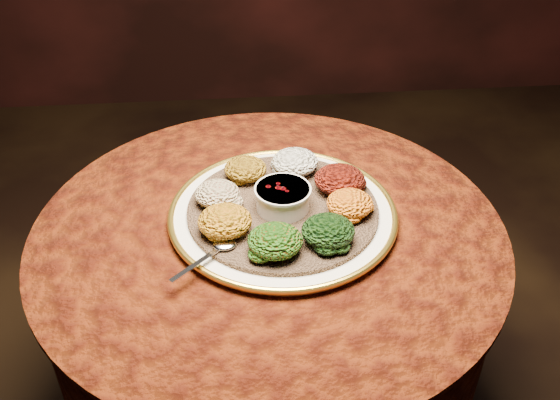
{
  "coord_description": "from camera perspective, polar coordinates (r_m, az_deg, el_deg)",
  "views": [
    {
      "loc": [
        -0.06,
        -0.98,
        1.53
      ],
      "look_at": [
        0.03,
        0.05,
        0.76
      ],
      "focal_mm": 40.0,
      "sensor_mm": 36.0,
      "label": 1
    }
  ],
  "objects": [
    {
      "name": "injera",
      "position": [
        1.27,
        0.25,
        -0.87
      ],
      "size": [
        0.4,
        0.4,
        0.01
      ],
      "primitive_type": "cylinder",
      "rotation": [
        0.0,
        0.0,
        0.02
      ],
      "color": "brown",
      "rests_on": "platter"
    },
    {
      "name": "portion_tikil",
      "position": [
        1.25,
        6.41,
        -0.32
      ],
      "size": [
        0.09,
        0.09,
        0.05
      ],
      "primitive_type": "ellipsoid",
      "color": "#C59310",
      "rests_on": "injera"
    },
    {
      "name": "portion_kik",
      "position": [
        1.2,
        -5.06,
        -1.93
      ],
      "size": [
        0.1,
        0.1,
        0.05
      ],
      "primitive_type": "ellipsoid",
      "color": "#BE6B10",
      "rests_on": "injera"
    },
    {
      "name": "portion_shiro",
      "position": [
        1.35,
        -3.19,
        2.85
      ],
      "size": [
        0.09,
        0.09,
        0.04
      ],
      "primitive_type": "ellipsoid",
      "color": "#876110",
      "rests_on": "injera"
    },
    {
      "name": "portion_kitfo",
      "position": [
        1.31,
        5.47,
        1.87
      ],
      "size": [
        0.11,
        0.1,
        0.05
      ],
      "primitive_type": "ellipsoid",
      "color": "black",
      "rests_on": "injera"
    },
    {
      "name": "portion_mixveg",
      "position": [
        1.15,
        -0.45,
        -3.75
      ],
      "size": [
        0.1,
        0.1,
        0.05
      ],
      "primitive_type": "ellipsoid",
      "color": "#9C230A",
      "rests_on": "injera"
    },
    {
      "name": "portion_timatim",
      "position": [
        1.28,
        -5.77,
        0.58
      ],
      "size": [
        0.09,
        0.09,
        0.04
      ],
      "primitive_type": "ellipsoid",
      "color": "maroon",
      "rests_on": "injera"
    },
    {
      "name": "spoon",
      "position": [
        1.17,
        -5.49,
        -4.36
      ],
      "size": [
        0.12,
        0.11,
        0.01
      ],
      "rotation": [
        0.0,
        0.0,
        -2.39
      ],
      "color": "silver",
      "rests_on": "injera"
    },
    {
      "name": "stew_bowl",
      "position": [
        1.25,
        0.26,
        0.32
      ],
      "size": [
        0.11,
        0.11,
        0.05
      ],
      "color": "silver",
      "rests_on": "injera"
    },
    {
      "name": "portion_gomen",
      "position": [
        1.18,
        4.42,
        -2.83
      ],
      "size": [
        0.1,
        0.1,
        0.05
      ],
      "primitive_type": "ellipsoid",
      "color": "black",
      "rests_on": "injera"
    },
    {
      "name": "table",
      "position": [
        1.39,
        -0.98,
        -8.23
      ],
      "size": [
        0.96,
        0.96,
        0.73
      ],
      "color": "black",
      "rests_on": "ground"
    },
    {
      "name": "platter",
      "position": [
        1.28,
        0.25,
        -1.25
      ],
      "size": [
        0.57,
        0.57,
        0.02
      ],
      "rotation": [
        0.0,
        0.0,
        0.34
      ],
      "color": "silver",
      "rests_on": "table"
    },
    {
      "name": "portion_ayib",
      "position": [
        1.36,
        1.37,
        3.5
      ],
      "size": [
        0.1,
        0.1,
        0.05
      ],
      "primitive_type": "ellipsoid",
      "color": "white",
      "rests_on": "injera"
    }
  ]
}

